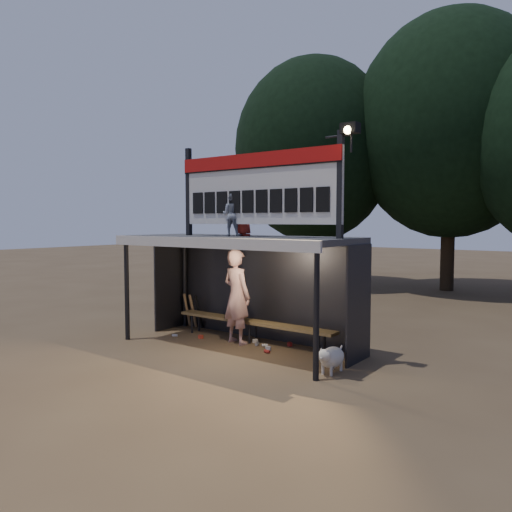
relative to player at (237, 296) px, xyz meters
The scene contains 12 objects.
ground 1.09m from the player, 51.24° to the right, with size 80.00×80.00×0.00m, color #4F3C27.
player is the anchor object (origin of this frame).
child_a 1.78m from the player, 68.22° to the right, with size 0.44×0.34×0.90m, color gray.
child_b 1.81m from the player, 17.15° to the right, with size 0.48×0.32×0.99m, color maroon.
dugout_shelter 0.86m from the player, 13.17° to the right, with size 5.10×2.08×2.32m.
scoreboard_assembly 2.46m from the player, 21.16° to the right, with size 4.10×0.27×1.99m.
bench 0.68m from the player, 46.02° to the left, with size 4.00×0.35×0.48m.
tree_left 11.33m from the player, 111.18° to the left, with size 6.46×6.46×9.27m.
tree_mid 12.39m from the player, 83.68° to the left, with size 7.22×7.22×10.36m.
dog 2.84m from the player, 14.70° to the right, with size 0.36×0.81×0.49m.
bats 1.97m from the player, 163.93° to the left, with size 0.48×0.33×0.84m.
litter 1.01m from the player, ahead, with size 2.67×0.98×0.08m.
Camera 1 is at (6.43, -7.97, 2.63)m, focal length 35.00 mm.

